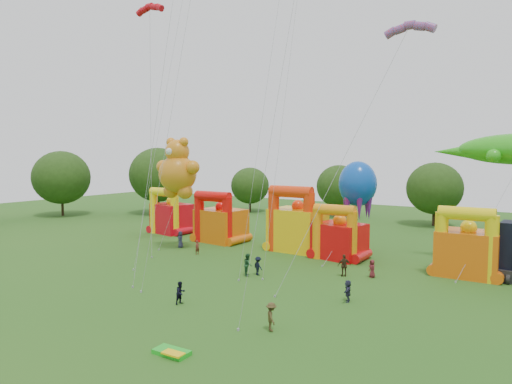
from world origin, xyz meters
The scene contains 22 objects.
ground centered at (0.00, 0.00, 0.00)m, with size 160.00×160.00×0.00m, color #255A19.
tree_ring centered at (-1.18, 0.61, 6.26)m, with size 123.46×125.56×12.07m.
bouncy_castle_0 centered at (-20.99, 28.96, 2.40)m, with size 5.64×4.87×6.31m.
bouncy_castle_1 centered at (-11.47, 27.62, 2.40)m, with size 5.97×5.01×6.35m.
bouncy_castle_2 centered at (-0.99, 28.03, 2.78)m, with size 5.78×4.71×7.37m.
bouncy_castle_3 centered at (4.48, 26.98, 2.19)m, with size 5.45×4.69×5.73m.
bouncy_castle_4 centered at (16.72, 26.70, 2.39)m, with size 5.12×4.12×6.28m.
teddy_bear_kite centered at (-12.52, 21.12, 8.10)m, with size 5.92×4.20×12.76m.
gecko_kite centered at (18.85, 29.18, 6.82)m, with size 14.35×10.90×12.86m.
octopus_kite centered at (4.36, 31.90, 6.33)m, with size 4.26×12.01×10.11m.
parafoil_kites centered at (3.72, 16.43, 11.66)m, with size 31.20×14.16×30.00m.
diamond_kites centered at (0.50, 14.40, 16.52)m, with size 19.19×17.00×40.76m.
folded_kite_bundle centered at (5.95, 0.67, 0.14)m, with size 2.04×1.17×0.31m.
spectator_0 centered at (-13.06, 22.27, 0.96)m, with size 0.94×0.61×1.92m, color #2A2B47.
spectator_1 centered at (-9.04, 20.52, 0.76)m, with size 0.56×0.37×1.53m, color maroon.
spectator_2 centered at (0.35, 16.33, 0.98)m, with size 0.96×0.75×1.97m, color #1B4424.
spectator_3 centered at (1.05, 16.91, 0.84)m, with size 1.08×0.62×1.67m, color black.
spectator_4 centered at (7.68, 20.64, 0.99)m, with size 1.16×0.48×1.97m, color #392917.
spectator_5 centered at (10.53, 14.26, 0.80)m, with size 1.49×0.47×1.60m, color #262740.
spectator_6 centered at (9.85, 21.68, 0.79)m, with size 0.77×0.50×1.57m, color maroon.
spectator_8 centered at (0.65, 7.21, 0.82)m, with size 0.80×0.62×1.65m, color black.
spectator_9 centered at (8.71, 6.44, 0.88)m, with size 1.14×0.65×1.76m, color #3F3419.
Camera 1 is at (22.58, -16.73, 10.68)m, focal length 32.00 mm.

